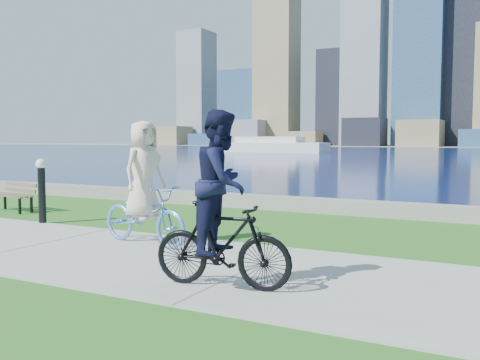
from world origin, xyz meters
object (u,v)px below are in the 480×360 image
at_px(bollard_lamp, 42,187).
at_px(cyclist_man, 222,214).
at_px(park_bench, 15,194).
at_px(cyclist_woman, 144,199).

distance_m(bollard_lamp, cyclist_man, 6.51).
distance_m(park_bench, bollard_lamp, 2.49).
height_order(cyclist_woman, cyclist_man, cyclist_man).
xyz_separation_m(park_bench, cyclist_woman, (5.65, -1.96, 0.37)).
bearing_deg(park_bench, bollard_lamp, -17.58).
xyz_separation_m(park_bench, bollard_lamp, (2.21, -1.10, 0.37)).
bearing_deg(park_bench, cyclist_man, -15.45).
height_order(bollard_lamp, cyclist_man, cyclist_man).
bearing_deg(cyclist_man, park_bench, 57.46).
bearing_deg(bollard_lamp, cyclist_man, -23.47).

